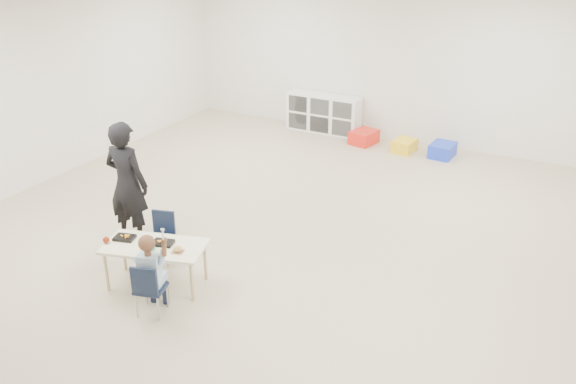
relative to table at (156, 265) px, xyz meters
The scene contains 16 objects.
room 1.91m from the table, 66.56° to the left, with size 9.00×9.02×2.80m.
table is the anchor object (origin of this frame).
chair_near 0.52m from the table, 57.07° to the right, with size 0.29×0.27×0.60m, color #101931, non-canonical shape.
chair_far 0.52m from the table, 122.93° to the left, with size 0.29×0.27×0.60m, color #101931, non-canonical shape.
child 0.56m from the table, 57.07° to the right, with size 0.40×0.40×0.95m, color #ACCCE9, non-canonical shape.
lunch_tray_near 0.28m from the table, 44.19° to the left, with size 0.22×0.16×0.03m, color black.
lunch_tray_far 0.46m from the table, behind, with size 0.22×0.16×0.03m, color black.
milk_carton 0.32m from the table, 69.22° to the right, with size 0.07×0.07×0.10m, color white.
bread_roll 0.42m from the table, ahead, with size 0.09×0.09×0.07m, color tan.
apple_near 0.30m from the table, behind, with size 0.07×0.07×0.07m, color maroon.
apple_far 0.60m from the table, 157.80° to the right, with size 0.07×0.07×0.07m, color maroon.
cubby_shelf 5.71m from the table, 95.96° to the left, with size 1.40×0.40×0.70m, color white.
adult 1.24m from the table, 144.40° to the left, with size 0.57×0.38×1.57m, color black.
bin_red 5.39m from the table, 86.37° to the left, with size 0.38×0.48×0.24m, color red.
bin_yellow 5.44m from the table, 78.19° to the left, with size 0.33×0.43×0.21m, color yellow.
bin_blue 5.66m from the table, 71.86° to the left, with size 0.37×0.47×0.23m, color blue.
Camera 1 is at (3.34, -5.81, 3.75)m, focal length 38.00 mm.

